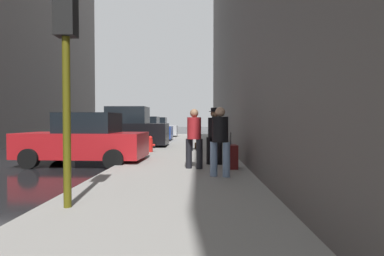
% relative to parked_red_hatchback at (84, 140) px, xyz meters
% --- Properties ---
extents(ground_plane, '(120.00, 120.00, 0.00)m').
position_rel_parked_red_hatchback_xyz_m(ground_plane, '(-2.65, 0.03, -0.85)').
color(ground_plane, black).
extents(sidewalk, '(4.00, 40.00, 0.15)m').
position_rel_parked_red_hatchback_xyz_m(sidewalk, '(3.35, 0.03, -0.77)').
color(sidewalk, gray).
rests_on(sidewalk, ground_plane).
extents(parked_red_hatchback, '(4.26, 2.18, 1.79)m').
position_rel_parked_red_hatchback_xyz_m(parked_red_hatchback, '(0.00, 0.00, 0.00)').
color(parked_red_hatchback, '#B2191E').
rests_on(parked_red_hatchback, ground_plane).
extents(parked_black_suv, '(4.61, 2.08, 2.25)m').
position_rel_parked_red_hatchback_xyz_m(parked_black_suv, '(-0.00, 5.64, 0.18)').
color(parked_black_suv, black).
rests_on(parked_black_suv, ground_plane).
extents(parked_blue_sedan, '(4.21, 2.07, 1.79)m').
position_rel_parked_red_hatchback_xyz_m(parked_blue_sedan, '(0.00, 10.44, 0.00)').
color(parked_blue_sedan, navy).
rests_on(parked_blue_sedan, ground_plane).
extents(parked_silver_sedan, '(4.22, 2.09, 1.79)m').
position_rel_parked_red_hatchback_xyz_m(parked_silver_sedan, '(0.00, 15.46, 0.00)').
color(parked_silver_sedan, '#B7BABF').
rests_on(parked_silver_sedan, ground_plane).
extents(fire_hydrant, '(0.42, 0.22, 0.70)m').
position_rel_parked_red_hatchback_xyz_m(fire_hydrant, '(1.80, 2.84, -0.35)').
color(fire_hydrant, red).
rests_on(fire_hydrant, sidewalk).
extents(traffic_light, '(0.32, 0.32, 3.60)m').
position_rel_parked_red_hatchback_xyz_m(traffic_light, '(1.85, -5.48, 1.91)').
color(traffic_light, '#514C0F').
rests_on(traffic_light, sidewalk).
extents(pedestrian_with_fedora, '(0.52, 0.45, 1.78)m').
position_rel_parked_red_hatchback_xyz_m(pedestrian_with_fedora, '(4.42, -0.78, 0.29)').
color(pedestrian_with_fedora, black).
rests_on(pedestrian_with_fedora, sidewalk).
extents(pedestrian_in_jeans, '(0.53, 0.50, 1.71)m').
position_rel_parked_red_hatchback_xyz_m(pedestrian_in_jeans, '(4.46, -2.82, 0.26)').
color(pedestrian_in_jeans, '#728CB2').
rests_on(pedestrian_in_jeans, sidewalk).
extents(pedestrian_in_red_jacket, '(0.53, 0.50, 1.71)m').
position_rel_parked_red_hatchback_xyz_m(pedestrian_in_red_jacket, '(3.80, -1.62, 0.26)').
color(pedestrian_in_red_jacket, black).
rests_on(pedestrian_in_red_jacket, sidewalk).
extents(pedestrian_in_tan_coat, '(0.52, 0.44, 1.71)m').
position_rel_parked_red_hatchback_xyz_m(pedestrian_in_tan_coat, '(3.73, 3.41, 0.26)').
color(pedestrian_in_tan_coat, black).
rests_on(pedestrian_in_tan_coat, sidewalk).
extents(rolling_suitcase, '(0.38, 0.57, 1.04)m').
position_rel_parked_red_hatchback_xyz_m(rolling_suitcase, '(4.86, -1.54, -0.36)').
color(rolling_suitcase, '#591414').
rests_on(rolling_suitcase, sidewalk).
extents(duffel_bag, '(0.32, 0.44, 0.28)m').
position_rel_parked_red_hatchback_xyz_m(duffel_bag, '(3.88, 4.48, -0.56)').
color(duffel_bag, '#472D19').
rests_on(duffel_bag, sidewalk).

